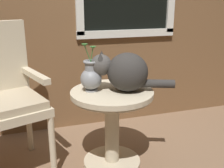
% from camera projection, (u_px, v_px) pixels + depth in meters
% --- Properties ---
extents(wicker_side_table, '(0.59, 0.59, 0.59)m').
position_uv_depth(wicker_side_table, '(112.00, 114.00, 1.97)').
color(wicker_side_table, beige).
rests_on(wicker_side_table, ground_plane).
extents(cat, '(0.56, 0.35, 0.28)m').
position_uv_depth(cat, '(125.00, 71.00, 1.88)').
color(cat, '#33302D').
rests_on(cat, wicker_side_table).
extents(pewter_vase_with_ivy, '(0.15, 0.15, 0.33)m').
position_uv_depth(pewter_vase_with_ivy, '(91.00, 76.00, 1.89)').
color(pewter_vase_with_ivy, gray).
rests_on(pewter_vase_with_ivy, wicker_side_table).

